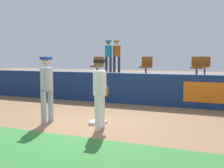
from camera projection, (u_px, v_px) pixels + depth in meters
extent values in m
plane|color=#846042|center=(98.00, 125.00, 7.29)|extent=(60.00, 60.00, 0.00)
cube|color=#2D722D|center=(37.00, 157.00, 4.91)|extent=(18.00, 2.80, 0.01)
cube|color=white|center=(98.00, 123.00, 7.35)|extent=(0.40, 0.40, 0.08)
cylinder|color=white|center=(102.00, 111.00, 6.94)|extent=(0.15, 0.15, 0.86)
cylinder|color=white|center=(98.00, 113.00, 6.65)|extent=(0.15, 0.15, 0.86)
cylinder|color=white|center=(100.00, 83.00, 6.72)|extent=(0.35, 0.35, 0.61)
sphere|color=brown|center=(100.00, 64.00, 6.67)|extent=(0.23, 0.23, 0.23)
cube|color=black|center=(100.00, 61.00, 6.67)|extent=(0.25, 0.25, 0.08)
cylinder|color=white|center=(103.00, 82.00, 6.91)|extent=(0.09, 0.09, 0.57)
cylinder|color=white|center=(97.00, 83.00, 6.53)|extent=(0.09, 0.09, 0.57)
ellipsoid|color=brown|center=(106.00, 91.00, 6.90)|extent=(0.13, 0.21, 0.28)
cylinder|color=#9EA3AD|center=(51.00, 106.00, 7.62)|extent=(0.15, 0.15, 0.89)
cylinder|color=#9EA3AD|center=(44.00, 108.00, 7.32)|extent=(0.15, 0.15, 0.89)
cylinder|color=#9EA3AD|center=(47.00, 79.00, 7.40)|extent=(0.35, 0.35, 0.63)
sphere|color=tan|center=(46.00, 61.00, 7.35)|extent=(0.23, 0.23, 0.23)
cube|color=#193899|center=(46.00, 58.00, 7.34)|extent=(0.25, 0.25, 0.08)
cylinder|color=#9EA3AD|center=(51.00, 78.00, 7.59)|extent=(0.09, 0.09, 0.59)
cylinder|color=#9EA3AD|center=(42.00, 79.00, 7.20)|extent=(0.09, 0.09, 0.59)
cube|color=navy|center=(136.00, 89.00, 10.41)|extent=(18.00, 0.24, 1.19)
cube|color=orange|center=(206.00, 92.00, 9.33)|extent=(1.50, 0.02, 0.72)
cube|color=#59595E|center=(153.00, 85.00, 12.78)|extent=(18.00, 4.80, 0.99)
cylinder|color=#4C4C51|center=(197.00, 73.00, 10.82)|extent=(0.08, 0.08, 0.40)
cube|color=#8C4714|center=(197.00, 68.00, 10.80)|extent=(0.45, 0.44, 0.08)
cube|color=#8C4714|center=(197.00, 62.00, 10.95)|extent=(0.45, 0.06, 0.40)
cylinder|color=#4C4C51|center=(205.00, 71.00, 12.40)|extent=(0.08, 0.08, 0.40)
cube|color=#8C4714|center=(205.00, 66.00, 12.38)|extent=(0.46, 0.44, 0.08)
cube|color=#8C4714|center=(205.00, 61.00, 12.54)|extent=(0.46, 0.06, 0.40)
cylinder|color=#4C4C51|center=(97.00, 71.00, 12.49)|extent=(0.08, 0.08, 0.40)
cube|color=#8C4714|center=(97.00, 66.00, 12.47)|extent=(0.48, 0.44, 0.08)
cube|color=#8C4714|center=(99.00, 61.00, 12.62)|extent=(0.48, 0.06, 0.40)
cylinder|color=#4C4C51|center=(146.00, 72.00, 11.61)|extent=(0.08, 0.08, 0.40)
cube|color=#8C4714|center=(146.00, 67.00, 11.59)|extent=(0.47, 0.44, 0.08)
cube|color=#8C4714|center=(147.00, 61.00, 11.74)|extent=(0.47, 0.06, 0.40)
cylinder|color=#33384C|center=(110.00, 64.00, 14.90)|extent=(0.15, 0.15, 0.86)
cylinder|color=#33384C|center=(106.00, 64.00, 15.10)|extent=(0.15, 0.15, 0.86)
cylinder|color=teal|center=(108.00, 51.00, 14.93)|extent=(0.42, 0.42, 0.60)
sphere|color=brown|center=(108.00, 42.00, 14.88)|extent=(0.22, 0.22, 0.22)
cube|color=teal|center=(108.00, 41.00, 14.87)|extent=(0.30, 0.30, 0.08)
cylinder|color=teal|center=(111.00, 51.00, 14.79)|extent=(0.09, 0.09, 0.56)
cylinder|color=teal|center=(106.00, 51.00, 15.05)|extent=(0.09, 0.09, 0.56)
cylinder|color=#33384C|center=(119.00, 64.00, 15.07)|extent=(0.15, 0.15, 0.85)
cylinder|color=#33384C|center=(114.00, 64.00, 15.23)|extent=(0.15, 0.15, 0.85)
cylinder|color=#BF5919|center=(117.00, 51.00, 15.08)|extent=(0.38, 0.38, 0.60)
sphere|color=tan|center=(117.00, 43.00, 15.03)|extent=(0.22, 0.22, 0.22)
cube|color=#BF5919|center=(117.00, 41.00, 15.02)|extent=(0.27, 0.27, 0.08)
cylinder|color=#BF5919|center=(120.00, 51.00, 14.97)|extent=(0.09, 0.09, 0.56)
cylinder|color=#BF5919|center=(114.00, 51.00, 15.18)|extent=(0.09, 0.09, 0.56)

